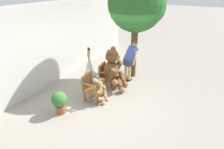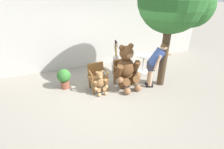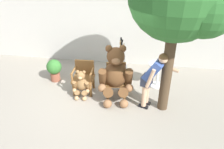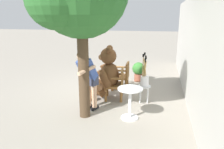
{
  "view_description": "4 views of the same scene",
  "coord_description": "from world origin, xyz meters",
  "px_view_note": "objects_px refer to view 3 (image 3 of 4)",
  "views": [
    {
      "loc": [
        -4.24,
        -2.43,
        3.33
      ],
      "look_at": [
        0.08,
        -0.0,
        0.75
      ],
      "focal_mm": 28.0,
      "sensor_mm": 36.0,
      "label": 1
    },
    {
      "loc": [
        -1.74,
        -4.42,
        3.13
      ],
      "look_at": [
        -0.05,
        0.14,
        0.58
      ],
      "focal_mm": 28.0,
      "sensor_mm": 36.0,
      "label": 2
    },
    {
      "loc": [
        1.1,
        -4.58,
        3.41
      ],
      "look_at": [
        0.38,
        0.11,
        0.75
      ],
      "focal_mm": 35.0,
      "sensor_mm": 36.0,
      "label": 3
    },
    {
      "loc": [
        6.09,
        1.61,
        2.24
      ],
      "look_at": [
        -0.02,
        0.2,
        0.58
      ],
      "focal_mm": 35.0,
      "sensor_mm": 36.0,
      "label": 4
    }
  ],
  "objects_px": {
    "wooden_chair_right": "(116,79)",
    "brush_bucket": "(121,60)",
    "teddy_bear_small": "(81,84)",
    "potted_plant": "(54,69)",
    "teddy_bear_large": "(116,75)",
    "person_visitor": "(152,76)",
    "round_side_table": "(158,72)",
    "wooden_chair_left": "(84,76)",
    "white_stool": "(121,69)"
  },
  "relations": [
    {
      "from": "wooden_chair_right",
      "to": "brush_bucket",
      "type": "bearing_deg",
      "value": 86.2
    },
    {
      "from": "teddy_bear_small",
      "to": "potted_plant",
      "type": "relative_size",
      "value": 1.13
    },
    {
      "from": "teddy_bear_large",
      "to": "person_visitor",
      "type": "height_order",
      "value": "person_visitor"
    },
    {
      "from": "round_side_table",
      "to": "potted_plant",
      "type": "xyz_separation_m",
      "value": [
        -3.03,
        -0.15,
        -0.05
      ]
    },
    {
      "from": "wooden_chair_left",
      "to": "teddy_bear_large",
      "type": "bearing_deg",
      "value": -15.92
    },
    {
      "from": "teddy_bear_small",
      "to": "brush_bucket",
      "type": "height_order",
      "value": "brush_bucket"
    },
    {
      "from": "wooden_chair_right",
      "to": "white_stool",
      "type": "xyz_separation_m",
      "value": [
        0.05,
        0.78,
        -0.11
      ]
    },
    {
      "from": "wooden_chair_left",
      "to": "potted_plant",
      "type": "xyz_separation_m",
      "value": [
        -1.02,
        0.4,
        -0.07
      ]
    },
    {
      "from": "wooden_chair_right",
      "to": "teddy_bear_small",
      "type": "xyz_separation_m",
      "value": [
        -0.89,
        -0.28,
        -0.09
      ]
    },
    {
      "from": "brush_bucket",
      "to": "teddy_bear_large",
      "type": "bearing_deg",
      "value": -91.64
    },
    {
      "from": "teddy_bear_small",
      "to": "round_side_table",
      "type": "bearing_deg",
      "value": 22.56
    },
    {
      "from": "round_side_table",
      "to": "wooden_chair_right",
      "type": "bearing_deg",
      "value": -153.78
    },
    {
      "from": "wooden_chair_right",
      "to": "round_side_table",
      "type": "distance_m",
      "value": 1.25
    },
    {
      "from": "wooden_chair_right",
      "to": "brush_bucket",
      "type": "xyz_separation_m",
      "value": [
        0.05,
        0.78,
        0.19
      ]
    },
    {
      "from": "person_visitor",
      "to": "potted_plant",
      "type": "height_order",
      "value": "person_visitor"
    },
    {
      "from": "person_visitor",
      "to": "potted_plant",
      "type": "distance_m",
      "value": 3.01
    },
    {
      "from": "brush_bucket",
      "to": "round_side_table",
      "type": "xyz_separation_m",
      "value": [
        1.07,
        -0.23,
        -0.21
      ]
    },
    {
      "from": "wooden_chair_left",
      "to": "person_visitor",
      "type": "xyz_separation_m",
      "value": [
        1.81,
        -0.5,
        0.44
      ]
    },
    {
      "from": "brush_bucket",
      "to": "wooden_chair_left",
      "type": "bearing_deg",
      "value": -140.51
    },
    {
      "from": "white_stool",
      "to": "potted_plant",
      "type": "relative_size",
      "value": 0.68
    },
    {
      "from": "teddy_bear_small",
      "to": "potted_plant",
      "type": "height_order",
      "value": "teddy_bear_small"
    },
    {
      "from": "wooden_chair_left",
      "to": "wooden_chair_right",
      "type": "bearing_deg",
      "value": -0.04
    },
    {
      "from": "wooden_chair_right",
      "to": "brush_bucket",
      "type": "height_order",
      "value": "brush_bucket"
    },
    {
      "from": "wooden_chair_right",
      "to": "person_visitor",
      "type": "xyz_separation_m",
      "value": [
        0.92,
        -0.5,
        0.44
      ]
    },
    {
      "from": "teddy_bear_small",
      "to": "round_side_table",
      "type": "height_order",
      "value": "teddy_bear_small"
    },
    {
      "from": "teddy_bear_small",
      "to": "potted_plant",
      "type": "distance_m",
      "value": 1.23
    },
    {
      "from": "teddy_bear_small",
      "to": "brush_bucket",
      "type": "distance_m",
      "value": 1.44
    },
    {
      "from": "brush_bucket",
      "to": "potted_plant",
      "type": "relative_size",
      "value": 1.31
    },
    {
      "from": "wooden_chair_right",
      "to": "round_side_table",
      "type": "height_order",
      "value": "wooden_chair_right"
    },
    {
      "from": "person_visitor",
      "to": "wooden_chair_left",
      "type": "bearing_deg",
      "value": 164.68
    },
    {
      "from": "wooden_chair_right",
      "to": "potted_plant",
      "type": "height_order",
      "value": "wooden_chair_right"
    },
    {
      "from": "wooden_chair_right",
      "to": "teddy_bear_large",
      "type": "relative_size",
      "value": 0.58
    },
    {
      "from": "potted_plant",
      "to": "teddy_bear_small",
      "type": "bearing_deg",
      "value": -33.89
    },
    {
      "from": "person_visitor",
      "to": "round_side_table",
      "type": "distance_m",
      "value": 1.16
    },
    {
      "from": "teddy_bear_small",
      "to": "white_stool",
      "type": "relative_size",
      "value": 1.66
    },
    {
      "from": "round_side_table",
      "to": "brush_bucket",
      "type": "bearing_deg",
      "value": 168.09
    },
    {
      "from": "teddy_bear_large",
      "to": "teddy_bear_small",
      "type": "relative_size",
      "value": 1.95
    },
    {
      "from": "teddy_bear_large",
      "to": "white_stool",
      "type": "distance_m",
      "value": 1.11
    },
    {
      "from": "teddy_bear_large",
      "to": "round_side_table",
      "type": "relative_size",
      "value": 2.07
    },
    {
      "from": "teddy_bear_large",
      "to": "person_visitor",
      "type": "relative_size",
      "value": 0.99
    },
    {
      "from": "teddy_bear_small",
      "to": "person_visitor",
      "type": "distance_m",
      "value": 1.89
    },
    {
      "from": "brush_bucket",
      "to": "person_visitor",
      "type": "bearing_deg",
      "value": -55.79
    },
    {
      "from": "wooden_chair_right",
      "to": "potted_plant",
      "type": "xyz_separation_m",
      "value": [
        -1.91,
        0.4,
        -0.07
      ]
    },
    {
      "from": "wooden_chair_right",
      "to": "white_stool",
      "type": "distance_m",
      "value": 0.79
    },
    {
      "from": "person_visitor",
      "to": "white_stool",
      "type": "relative_size",
      "value": 3.28
    },
    {
      "from": "teddy_bear_large",
      "to": "teddy_bear_small",
      "type": "xyz_separation_m",
      "value": [
        -0.91,
        -0.02,
        -0.35
      ]
    },
    {
      "from": "white_stool",
      "to": "brush_bucket",
      "type": "relative_size",
      "value": 0.52
    },
    {
      "from": "wooden_chair_left",
      "to": "teddy_bear_small",
      "type": "height_order",
      "value": "wooden_chair_left"
    },
    {
      "from": "person_visitor",
      "to": "potted_plant",
      "type": "relative_size",
      "value": 2.22
    },
    {
      "from": "wooden_chair_left",
      "to": "wooden_chair_right",
      "type": "xyz_separation_m",
      "value": [
        0.89,
        -0.0,
        0.0
      ]
    }
  ]
}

